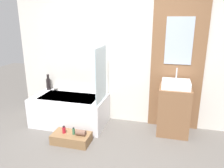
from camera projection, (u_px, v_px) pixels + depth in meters
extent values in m
cube|color=silver|center=(123.00, 55.00, 4.02)|extent=(4.20, 0.06, 2.60)
cube|color=brown|center=(178.00, 58.00, 3.74)|extent=(0.90, 0.03, 2.60)
cube|color=#ADBCCC|center=(179.00, 41.00, 3.64)|extent=(0.45, 0.01, 0.79)
cube|color=white|center=(70.00, 110.00, 4.14)|extent=(1.36, 0.77, 0.55)
cube|color=silver|center=(69.00, 97.00, 4.06)|extent=(1.06, 0.54, 0.01)
cube|color=silver|center=(101.00, 75.00, 3.70)|extent=(0.01, 0.58, 0.95)
cube|color=olive|center=(71.00, 138.00, 3.54)|extent=(0.62, 0.33, 0.16)
cube|color=brown|center=(174.00, 111.00, 3.76)|extent=(0.52, 0.47, 0.84)
cube|color=white|center=(176.00, 84.00, 3.62)|extent=(0.46, 0.38, 0.12)
cylinder|color=silver|center=(177.00, 74.00, 3.67)|extent=(0.02, 0.02, 0.19)
cylinder|color=black|center=(49.00, 84.00, 4.44)|extent=(0.09, 0.09, 0.22)
cylinder|color=black|center=(48.00, 77.00, 4.39)|extent=(0.05, 0.05, 0.10)
sphere|color=silver|center=(56.00, 88.00, 4.40)|extent=(0.11, 0.11, 0.11)
cylinder|color=#B21928|center=(64.00, 130.00, 3.53)|extent=(0.06, 0.06, 0.10)
cylinder|color=black|center=(64.00, 127.00, 3.52)|extent=(0.03, 0.03, 0.02)
cylinder|color=#38704C|center=(74.00, 131.00, 3.49)|extent=(0.04, 0.04, 0.10)
cylinder|color=black|center=(73.00, 128.00, 3.48)|extent=(0.03, 0.03, 0.02)
cylinder|color=brown|center=(81.00, 133.00, 3.46)|extent=(0.16, 0.09, 0.09)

